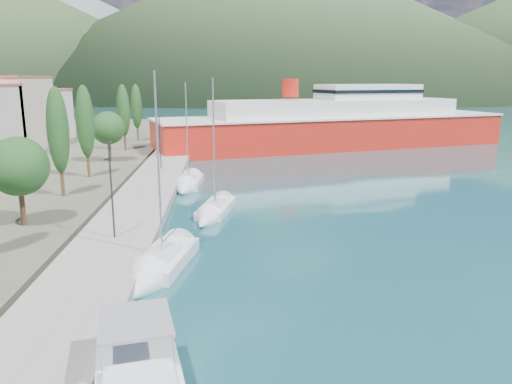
{
  "coord_description": "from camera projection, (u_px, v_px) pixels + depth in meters",
  "views": [
    {
      "loc": [
        -2.07,
        -17.08,
        10.6
      ],
      "look_at": [
        0.0,
        14.0,
        3.5
      ],
      "focal_mm": 35.0,
      "sensor_mm": 36.0,
      "label": 1
    }
  ],
  "objects": [
    {
      "name": "quay",
      "position": [
        145.0,
        198.0,
        43.73
      ],
      "size": [
        5.0,
        88.0,
        0.8
      ],
      "primitive_type": "cube",
      "color": "gray",
      "rests_on": "ground"
    },
    {
      "name": "tree_row",
      "position": [
        76.0,
        133.0,
        46.82
      ],
      "size": [
        4.03,
        65.46,
        9.87
      ],
      "color": "#47301E",
      "rests_on": "land_strip"
    },
    {
      "name": "ground",
      "position": [
        230.0,
        118.0,
        135.84
      ],
      "size": [
        1400.0,
        1400.0,
        0.0
      ],
      "primitive_type": "plane",
      "color": "#194C54"
    },
    {
      "name": "sailboat_mid",
      "position": [
        210.0,
        215.0,
        38.6
      ],
      "size": [
        3.85,
        8.28,
        11.53
      ],
      "color": "silver",
      "rests_on": "ground"
    },
    {
      "name": "sailboat_near",
      "position": [
        153.0,
        273.0,
        26.95
      ],
      "size": [
        4.22,
        8.69,
        12.0
      ],
      "color": "silver",
      "rests_on": "ground"
    },
    {
      "name": "hills_far",
      "position": [
        336.0,
        23.0,
        612.79
      ],
      "size": [
        1480.0,
        900.0,
        180.0
      ],
      "color": "slate",
      "rests_on": "ground"
    },
    {
      "name": "hills_near",
      "position": [
        354.0,
        26.0,
        376.9
      ],
      "size": [
        1010.0,
        520.0,
        115.0
      ],
      "color": "#344B2A",
      "rests_on": "ground"
    },
    {
      "name": "sailboat_far",
      "position": [
        186.0,
        186.0,
        48.7
      ],
      "size": [
        3.04,
        7.8,
        11.22
      ],
      "color": "silver",
      "rests_on": "ground"
    },
    {
      "name": "ferry",
      "position": [
        336.0,
        125.0,
        78.3
      ],
      "size": [
        57.23,
        27.44,
        11.16
      ],
      "color": "red",
      "rests_on": "ground"
    },
    {
      "name": "lamp_posts",
      "position": [
        113.0,
        185.0,
        31.33
      ],
      "size": [
        0.15,
        48.58,
        6.06
      ],
      "color": "#2D2D33",
      "rests_on": "quay"
    }
  ]
}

